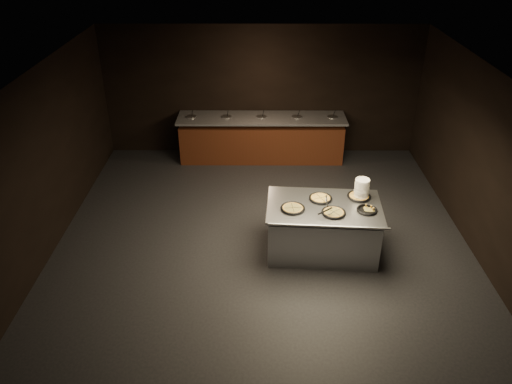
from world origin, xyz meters
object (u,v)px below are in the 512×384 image
plate_stack (362,189)px  pan_veggie_whole (293,208)px  pan_cheese_whole (321,198)px  serving_counter (322,229)px

plate_stack → pan_veggie_whole: size_ratio=0.85×
pan_veggie_whole → pan_cheese_whole: bearing=33.5°
pan_veggie_whole → serving_counter: bearing=12.6°
plate_stack → pan_cheese_whole: size_ratio=0.87×
plate_stack → pan_veggie_whole: 1.21m
serving_counter → pan_cheese_whole: bearing=105.6°
plate_stack → serving_counter: bearing=-157.2°
serving_counter → pan_veggie_whole: pan_veggie_whole is taller
serving_counter → plate_stack: plate_stack is taller
serving_counter → plate_stack: size_ratio=5.74×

